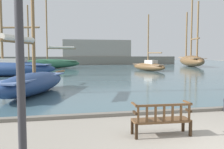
% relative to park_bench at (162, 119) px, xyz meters
% --- Properties ---
extents(harbor_water, '(100.00, 80.00, 0.08)m').
position_rel_park_bench_xyz_m(harbor_water, '(0.88, 42.58, -0.43)').
color(harbor_water, '#476670').
rests_on(harbor_water, ground).
extents(quay_edge_kerb, '(40.00, 0.30, 0.12)m').
position_rel_park_bench_xyz_m(quay_edge_kerb, '(0.88, 2.43, -0.41)').
color(quay_edge_kerb, slate).
rests_on(quay_edge_kerb, ground).
extents(park_bench, '(1.62, 0.59, 0.92)m').
position_rel_park_bench_xyz_m(park_bench, '(0.00, 0.00, 0.00)').
color(park_bench, '#322113').
rests_on(park_bench, ground).
extents(sailboat_far_port, '(4.18, 8.66, 8.38)m').
position_rel_park_bench_xyz_m(sailboat_far_port, '(-4.14, 7.73, 0.31)').
color(sailboat_far_port, navy).
rests_on(sailboat_far_port, harbor_water).
extents(sailboat_centre_channel, '(5.00, 13.07, 13.00)m').
position_rel_park_bench_xyz_m(sailboat_centre_channel, '(20.14, 33.81, 0.80)').
color(sailboat_centre_channel, brown).
rests_on(sailboat_centre_channel, harbor_water).
extents(sailboat_outer_starboard, '(11.48, 4.67, 11.44)m').
position_rel_park_bench_xyz_m(sailboat_outer_starboard, '(-4.18, 32.11, 0.52)').
color(sailboat_outer_starboard, '#2D6647').
rests_on(sailboat_outer_starboard, harbor_water).
extents(sailboat_far_starboard, '(3.55, 6.17, 7.24)m').
position_rel_park_bench_xyz_m(sailboat_far_starboard, '(8.71, 24.33, 0.24)').
color(sailboat_far_starboard, brown).
rests_on(sailboat_far_starboard, harbor_water).
extents(sailboat_nearest_port, '(10.23, 4.99, 14.52)m').
position_rel_park_bench_xyz_m(sailboat_nearest_port, '(-7.88, 19.70, 0.61)').
color(sailboat_nearest_port, navy).
rests_on(sailboat_nearest_port, harbor_water).
extents(lamp_post, '(0.28, 0.28, 3.89)m').
position_rel_park_bench_xyz_m(lamp_post, '(-3.29, -2.54, 1.92)').
color(lamp_post, '#2D2D33').
rests_on(lamp_post, ground).
extents(far_breakwater, '(41.59, 2.40, 5.56)m').
position_rel_park_bench_xyz_m(far_breakwater, '(2.05, 44.60, 1.33)').
color(far_breakwater, slate).
rests_on(far_breakwater, ground).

